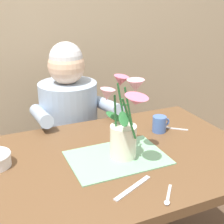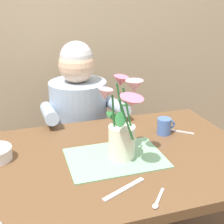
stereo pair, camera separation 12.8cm
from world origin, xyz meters
The scene contains 9 objects.
wood_panel_backdrop centered at (0.00, 1.05, 1.25)m, with size 4.00×0.10×2.50m, color tan.
dining_table centered at (0.00, 0.00, 0.64)m, with size 1.20×0.80×0.74m.
seated_person centered at (-0.02, 0.62, 0.56)m, with size 0.45×0.47×1.14m.
striped_placemat centered at (0.00, -0.02, 0.74)m, with size 0.40×0.28×0.01m, color #7AB289.
flower_vase centered at (0.03, -0.03, 0.89)m, with size 0.20×0.28×0.34m.
dinner_knife centered at (-0.04, -0.24, 0.74)m, with size 0.19×0.02×0.01m, color silver.
ceramic_mug centered at (0.30, 0.13, 0.78)m, with size 0.09×0.07×0.08m.
spoon_1 centered at (0.38, 0.13, 0.74)m, with size 0.10×0.09×0.01m.
spoon_2 centered at (0.04, -0.34, 0.74)m, with size 0.09×0.10×0.01m.
Camera 2 is at (-0.35, -1.09, 1.39)m, focal length 49.31 mm.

